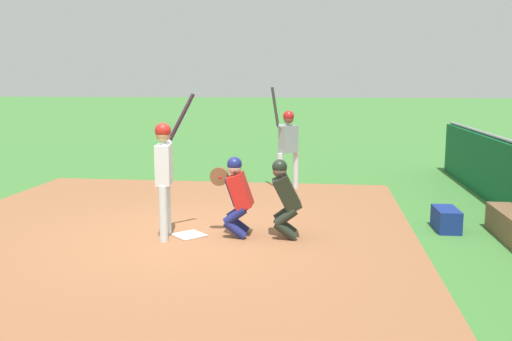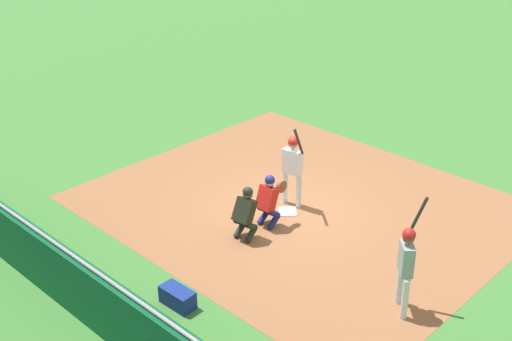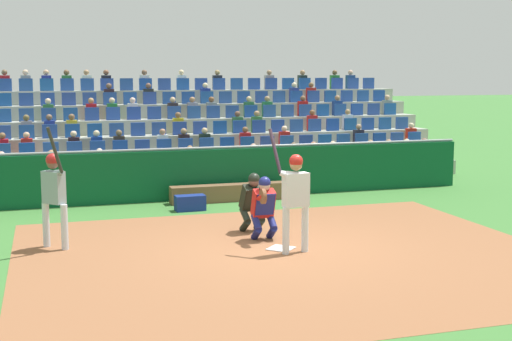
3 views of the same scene
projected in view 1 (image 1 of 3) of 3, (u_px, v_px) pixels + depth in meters
ground_plane at (189, 236)px, 8.92m from camera, size 160.00×160.00×0.00m
infield_dirt_patch at (159, 235)px, 8.98m from camera, size 9.80×8.35×0.01m
home_plate_marker at (189, 235)px, 8.92m from camera, size 0.62×0.62×0.02m
batter_at_plate at (165, 166)px, 8.63m from camera, size 0.67×0.58×2.29m
catcher_crouching at (236, 192)px, 8.81m from camera, size 0.46×0.71×1.31m
home_plate_umpire at (285, 195)px, 8.72m from camera, size 0.49×0.51×1.28m
equipment_duffel_bag at (446, 219)px, 9.24m from camera, size 0.73×0.38×0.37m
on_deck_batter at (288, 141)px, 12.56m from camera, size 0.51×0.68×2.34m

